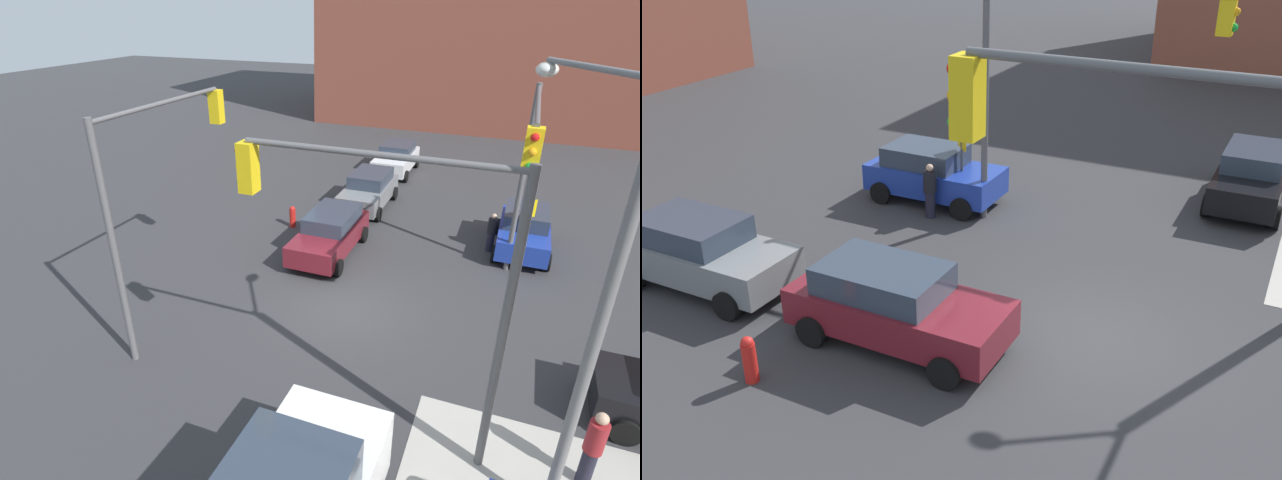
% 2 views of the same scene
% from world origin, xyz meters
% --- Properties ---
extents(ground_plane, '(120.00, 120.00, 0.00)m').
position_xyz_m(ground_plane, '(0.00, 0.00, 0.00)').
color(ground_plane, '#333335').
extents(traffic_signal_nw_corner, '(5.98, 0.36, 6.50)m').
position_xyz_m(traffic_signal_nw_corner, '(-2.20, 4.50, 4.66)').
color(traffic_signal_nw_corner, '#59595B').
rests_on(traffic_signal_nw_corner, ground).
extents(traffic_signal_se_corner, '(5.31, 0.36, 6.50)m').
position_xyz_m(traffic_signal_se_corner, '(2.48, -4.50, 4.62)').
color(traffic_signal_se_corner, '#59595B').
rests_on(traffic_signal_se_corner, ground).
extents(warning_sign_two_way, '(0.48, 0.48, 2.40)m').
position_xyz_m(warning_sign_two_way, '(-5.40, 4.92, 1.64)').
color(warning_sign_two_way, '#4C4C4C').
rests_on(warning_sign_two_way, ground).
extents(fire_hydrant, '(0.26, 0.26, 0.94)m').
position_xyz_m(fire_hydrant, '(-5.00, -4.20, 0.49)').
color(fire_hydrant, red).
rests_on(fire_hydrant, ground).
extents(coupe_blue, '(3.85, 2.02, 1.62)m').
position_xyz_m(coupe_blue, '(-6.35, 4.94, 0.84)').
color(coupe_blue, '#1E389E').
rests_on(coupe_blue, ground).
extents(sedan_gray, '(4.17, 2.02, 1.62)m').
position_xyz_m(sedan_gray, '(-8.43, -1.89, 0.84)').
color(sedan_gray, slate).
rests_on(sedan_gray, ground).
extents(sedan_maroon, '(4.36, 2.02, 1.62)m').
position_xyz_m(sedan_maroon, '(-3.35, -1.86, 0.84)').
color(sedan_maroon, maroon).
rests_on(sedan_maroon, ground).
extents(hatchback_black, '(2.02, 4.21, 1.62)m').
position_xyz_m(hatchback_black, '(1.87, 8.89, 0.84)').
color(hatchback_black, black).
rests_on(hatchback_black, ground).
extents(pedestrian_walking_north, '(0.36, 0.36, 1.55)m').
position_xyz_m(pedestrian_walking_north, '(-5.80, 3.80, 0.80)').
color(pedestrian_walking_north, black).
rests_on(pedestrian_walking_north, ground).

